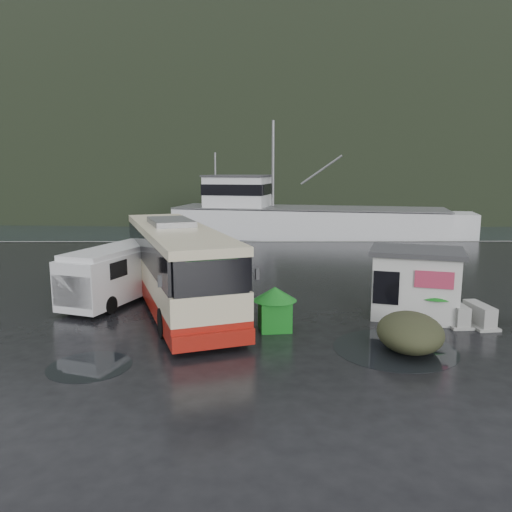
{
  "coord_description": "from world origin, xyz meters",
  "views": [
    {
      "loc": [
        -1.02,
        -18.68,
        5.62
      ],
      "look_at": [
        -0.86,
        3.76,
        1.7
      ],
      "focal_mm": 35.0,
      "sensor_mm": 36.0,
      "label": 1
    }
  ],
  "objects_px": {
    "white_van": "(117,301)",
    "ticket_kiosk": "(413,316)",
    "waste_bin_left": "(275,329)",
    "fishing_trawler": "(308,231)",
    "coach_bus": "(177,304)",
    "dome_tent": "(409,349)",
    "jersey_barrier_c": "(478,326)",
    "waste_bin_right": "(434,323)",
    "jersey_barrier_a": "(455,324)"
  },
  "relations": [
    {
      "from": "white_van",
      "to": "ticket_kiosk",
      "type": "bearing_deg",
      "value": 9.24
    },
    {
      "from": "waste_bin_left",
      "to": "fishing_trawler",
      "type": "xyz_separation_m",
      "value": [
        4.35,
        28.76,
        0.0
      ]
    },
    {
      "from": "coach_bus",
      "to": "dome_tent",
      "type": "distance_m",
      "value": 9.78
    },
    {
      "from": "dome_tent",
      "to": "jersey_barrier_c",
      "type": "distance_m",
      "value": 4.06
    },
    {
      "from": "waste_bin_right",
      "to": "jersey_barrier_a",
      "type": "distance_m",
      "value": 0.72
    },
    {
      "from": "waste_bin_right",
      "to": "waste_bin_left",
      "type": "bearing_deg",
      "value": -172.69
    },
    {
      "from": "ticket_kiosk",
      "to": "jersey_barrier_a",
      "type": "xyz_separation_m",
      "value": [
        1.22,
        -0.97,
        0.0
      ]
    },
    {
      "from": "coach_bus",
      "to": "jersey_barrier_c",
      "type": "height_order",
      "value": "coach_bus"
    },
    {
      "from": "coach_bus",
      "to": "waste_bin_right",
      "type": "xyz_separation_m",
      "value": [
        9.94,
        -2.66,
        0.0
      ]
    },
    {
      "from": "waste_bin_left",
      "to": "fishing_trawler",
      "type": "distance_m",
      "value": 29.08
    },
    {
      "from": "jersey_barrier_a",
      "to": "jersey_barrier_c",
      "type": "relative_size",
      "value": 0.97
    },
    {
      "from": "ticket_kiosk",
      "to": "jersey_barrier_c",
      "type": "xyz_separation_m",
      "value": [
        2.01,
        -1.14,
        0.0
      ]
    },
    {
      "from": "jersey_barrier_a",
      "to": "jersey_barrier_c",
      "type": "distance_m",
      "value": 0.81
    },
    {
      "from": "jersey_barrier_c",
      "to": "fishing_trawler",
      "type": "bearing_deg",
      "value": 96.24
    },
    {
      "from": "coach_bus",
      "to": "ticket_kiosk",
      "type": "relative_size",
      "value": 3.69
    },
    {
      "from": "waste_bin_right",
      "to": "jersey_barrier_c",
      "type": "bearing_deg",
      "value": -13.87
    },
    {
      "from": "dome_tent",
      "to": "ticket_kiosk",
      "type": "distance_m",
      "value": 3.76
    },
    {
      "from": "white_van",
      "to": "jersey_barrier_c",
      "type": "height_order",
      "value": "white_van"
    },
    {
      "from": "coach_bus",
      "to": "fishing_trawler",
      "type": "relative_size",
      "value": 0.43
    },
    {
      "from": "white_van",
      "to": "jersey_barrier_a",
      "type": "bearing_deg",
      "value": 6.23
    },
    {
      "from": "ticket_kiosk",
      "to": "jersey_barrier_a",
      "type": "distance_m",
      "value": 1.56
    },
    {
      "from": "coach_bus",
      "to": "white_van",
      "type": "distance_m",
      "value": 2.68
    },
    {
      "from": "ticket_kiosk",
      "to": "coach_bus",
      "type": "bearing_deg",
      "value": -173.6
    },
    {
      "from": "waste_bin_left",
      "to": "ticket_kiosk",
      "type": "relative_size",
      "value": 0.46
    },
    {
      "from": "white_van",
      "to": "dome_tent",
      "type": "distance_m",
      "value": 12.28
    },
    {
      "from": "white_van",
      "to": "dome_tent",
      "type": "xyz_separation_m",
      "value": [
        10.78,
        -5.86,
        0.0
      ]
    },
    {
      "from": "coach_bus",
      "to": "dome_tent",
      "type": "height_order",
      "value": "coach_bus"
    },
    {
      "from": "white_van",
      "to": "jersey_barrier_c",
      "type": "xyz_separation_m",
      "value": [
        14.06,
        -3.47,
        0.0
      ]
    },
    {
      "from": "jersey_barrier_c",
      "to": "dome_tent",
      "type": "bearing_deg",
      "value": -143.77
    },
    {
      "from": "coach_bus",
      "to": "waste_bin_right",
      "type": "distance_m",
      "value": 10.28
    },
    {
      "from": "coach_bus",
      "to": "fishing_trawler",
      "type": "height_order",
      "value": "fishing_trawler"
    },
    {
      "from": "coach_bus",
      "to": "waste_bin_right",
      "type": "bearing_deg",
      "value": -33.92
    },
    {
      "from": "coach_bus",
      "to": "waste_bin_right",
      "type": "height_order",
      "value": "coach_bus"
    },
    {
      "from": "jersey_barrier_c",
      "to": "fishing_trawler",
      "type": "relative_size",
      "value": 0.06
    },
    {
      "from": "jersey_barrier_a",
      "to": "fishing_trawler",
      "type": "relative_size",
      "value": 0.05
    },
    {
      "from": "ticket_kiosk",
      "to": "jersey_barrier_a",
      "type": "height_order",
      "value": "ticket_kiosk"
    },
    {
      "from": "waste_bin_right",
      "to": "ticket_kiosk",
      "type": "bearing_deg",
      "value": 124.23
    },
    {
      "from": "white_van",
      "to": "ticket_kiosk",
      "type": "height_order",
      "value": "ticket_kiosk"
    },
    {
      "from": "white_van",
      "to": "ticket_kiosk",
      "type": "distance_m",
      "value": 12.27
    },
    {
      "from": "dome_tent",
      "to": "jersey_barrier_a",
      "type": "height_order",
      "value": "dome_tent"
    },
    {
      "from": "coach_bus",
      "to": "waste_bin_left",
      "type": "xyz_separation_m",
      "value": [
        3.97,
        -3.42,
        0.0
      ]
    },
    {
      "from": "ticket_kiosk",
      "to": "fishing_trawler",
      "type": "distance_m",
      "value": 27.24
    },
    {
      "from": "coach_bus",
      "to": "jersey_barrier_a",
      "type": "relative_size",
      "value": 8.03
    },
    {
      "from": "fishing_trawler",
      "to": "white_van",
      "type": "bearing_deg",
      "value": -100.73
    },
    {
      "from": "jersey_barrier_a",
      "to": "fishing_trawler",
      "type": "bearing_deg",
      "value": 94.69
    },
    {
      "from": "coach_bus",
      "to": "jersey_barrier_c",
      "type": "relative_size",
      "value": 7.76
    },
    {
      "from": "dome_tent",
      "to": "waste_bin_right",
      "type": "bearing_deg",
      "value": 57.06
    },
    {
      "from": "waste_bin_right",
      "to": "ticket_kiosk",
      "type": "relative_size",
      "value": 0.42
    },
    {
      "from": "jersey_barrier_a",
      "to": "white_van",
      "type": "bearing_deg",
      "value": 166.06
    },
    {
      "from": "coach_bus",
      "to": "waste_bin_left",
      "type": "bearing_deg",
      "value": -59.7
    }
  ]
}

